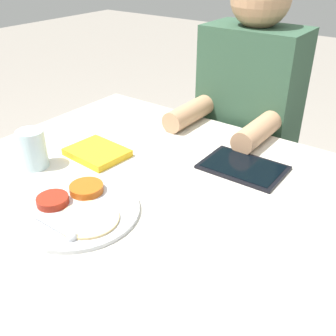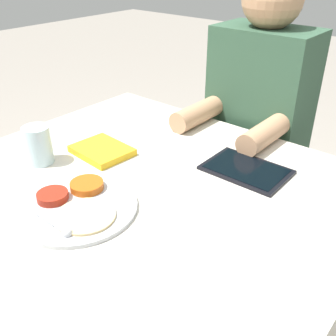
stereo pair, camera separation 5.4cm
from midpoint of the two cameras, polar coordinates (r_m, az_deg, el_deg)
The scene contains 6 objects.
dining_table at distance 1.25m, azimuth -4.68°, elevation -17.57°, with size 1.05×0.95×0.76m.
thali_tray at distance 0.93m, azimuth -14.63°, elevation -5.76°, with size 0.28×0.28×0.03m.
red_notebook at distance 1.15m, azimuth -11.56°, elevation 2.13°, with size 0.17×0.14×0.02m.
tablet_device at distance 1.08m, azimuth 9.45°, elevation 0.09°, with size 0.22×0.15×0.01m.
person_diner at distance 1.52m, azimuth 9.92°, elevation 1.90°, with size 0.33×0.42×1.25m.
drinking_glass at distance 1.12m, azimuth -20.35°, elevation 2.58°, with size 0.07×0.07×0.11m.
Camera 1 is at (0.55, -0.63, 1.30)m, focal length 42.00 mm.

